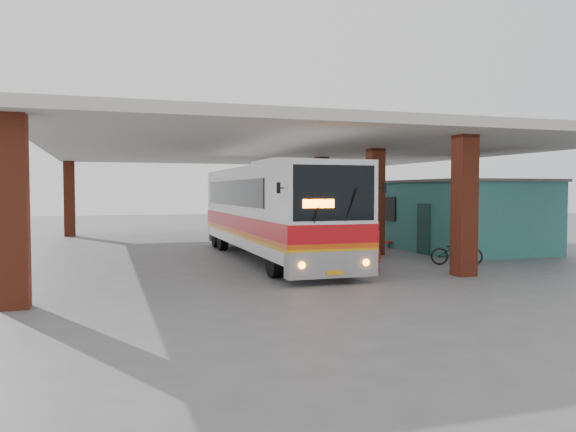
# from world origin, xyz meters

# --- Properties ---
(ground) EXTENTS (90.00, 90.00, 0.00)m
(ground) POSITION_xyz_m (0.00, 0.00, 0.00)
(ground) COLOR #515154
(ground) RESTS_ON ground
(brick_columns) EXTENTS (20.10, 21.60, 4.35)m
(brick_columns) POSITION_xyz_m (1.43, 5.00, 2.17)
(brick_columns) COLOR maroon
(brick_columns) RESTS_ON ground
(canopy_roof) EXTENTS (21.00, 23.00, 0.30)m
(canopy_roof) POSITION_xyz_m (0.50, 6.50, 4.50)
(canopy_roof) COLOR #BCB8AA
(canopy_roof) RESTS_ON brick_columns
(shop_building) EXTENTS (5.20, 8.20, 3.11)m
(shop_building) POSITION_xyz_m (7.49, 4.00, 1.56)
(shop_building) COLOR #2D7068
(shop_building) RESTS_ON ground
(coach_bus) EXTENTS (2.81, 12.92, 3.75)m
(coach_bus) POSITION_xyz_m (-1.51, 2.87, 1.86)
(coach_bus) COLOR silver
(coach_bus) RESTS_ON ground
(motorcycle) EXTENTS (1.90, 1.33, 0.95)m
(motorcycle) POSITION_xyz_m (4.27, -0.82, 0.47)
(motorcycle) COLOR black
(motorcycle) RESTS_ON ground
(pedestrian) EXTENTS (0.70, 0.57, 1.68)m
(pedestrian) POSITION_xyz_m (0.77, -1.31, 0.84)
(pedestrian) COLOR red
(pedestrian) RESTS_ON ground
(red_chair) EXTENTS (0.51, 0.51, 0.89)m
(red_chair) POSITION_xyz_m (5.10, 5.39, 0.41)
(red_chair) COLOR red
(red_chair) RESTS_ON ground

